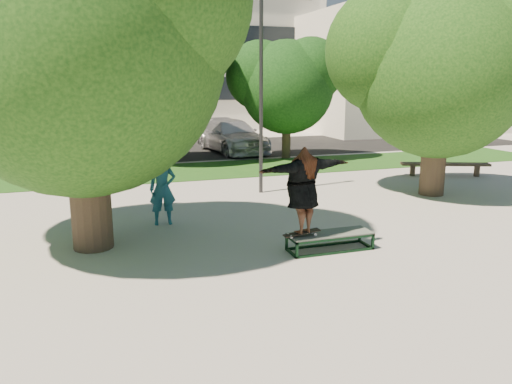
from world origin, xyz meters
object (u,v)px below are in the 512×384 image
object	(u,v)px
tree_left	(73,33)
car_silver_b	(232,136)
car_silver_a	(26,140)
car_dark	(135,138)
bystander	(163,189)
tree_right	(437,61)
bench	(445,165)
car_grey	(137,142)
grind_box	(330,241)
lamppost	(261,93)

from	to	relation	value
tree_left	car_silver_b	world-z (taller)	tree_left
car_silver_a	car_dark	xyz separation A→B (m)	(5.03, -1.08, -0.01)
bystander	car_silver_b	world-z (taller)	bystander
tree_right	car_silver_a	distance (m)	18.76
bystander	car_silver_b	size ratio (longest dim) A/B	0.33
bench	car_grey	distance (m)	13.66
tree_right	grind_box	distance (m)	7.68
bystander	car_grey	bearing A→B (deg)	89.93
car_grey	tree_right	bearing A→B (deg)	-42.81
car_dark	car_silver_b	world-z (taller)	car_silver_b
car_grey	car_silver_b	distance (m)	4.71
car_silver_b	bench	bearing A→B (deg)	-64.37
tree_left	lamppost	size ratio (longest dim) A/B	1.16
tree_right	car_silver_a	xyz separation A→B (m)	(-12.92, 13.19, -3.32)
car_silver_b	tree_right	bearing A→B (deg)	-81.52
grind_box	car_silver_b	bearing A→B (deg)	81.87
lamppost	bystander	size ratio (longest dim) A/B	3.38
tree_left	car_silver_a	distance (m)	15.85
grind_box	bystander	distance (m)	4.41
bystander	bench	distance (m)	11.44
car_silver_a	car_dark	distance (m)	5.14
grind_box	bystander	world-z (taller)	bystander
car_grey	car_silver_b	size ratio (longest dim) A/B	0.91
bystander	car_silver_b	distance (m)	13.11
car_grey	bystander	bearing A→B (deg)	-80.71
car_dark	car_silver_b	bearing A→B (deg)	-8.31
car_dark	car_silver_b	distance (m)	4.75
bystander	car_silver_b	bearing A→B (deg)	68.96
lamppost	grind_box	xyz separation A→B (m)	(-0.46, -5.76, -2.96)
bench	car_dark	size ratio (longest dim) A/B	0.68
bystander	car_dark	world-z (taller)	bystander
bench	car_silver_a	bearing A→B (deg)	167.14
lamppost	car_silver_b	xyz separation A→B (m)	(1.71, 9.38, -2.35)
lamppost	car_silver_a	world-z (taller)	lamppost
car_dark	bench	bearing A→B (deg)	-41.30
tree_right	car_silver_b	distance (m)	12.20
tree_left	grind_box	world-z (taller)	tree_left
bystander	car_grey	world-z (taller)	bystander
tree_right	grind_box	size ratio (longest dim) A/B	3.62
bystander	car_grey	xyz separation A→B (m)	(0.50, 11.84, -0.20)
bystander	car_silver_b	xyz separation A→B (m)	(5.21, 12.04, -0.10)
grind_box	tree_right	bearing A→B (deg)	35.60
car_dark	car_grey	world-z (taller)	car_dark
car_silver_b	car_grey	bearing A→B (deg)	174.92
tree_right	car_silver_a	world-z (taller)	tree_right
bystander	bench	xyz separation A→B (m)	(11.00, 3.12, -0.49)
lamppost	car_silver_b	size ratio (longest dim) A/B	1.10
tree_left	bystander	world-z (taller)	tree_left
car_dark	car_silver_b	size ratio (longest dim) A/B	0.84
car_silver_a	bystander	bearing A→B (deg)	-68.94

